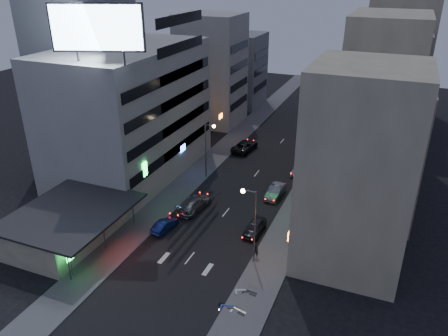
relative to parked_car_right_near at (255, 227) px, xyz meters
The scene contains 29 objects.
ground 12.03m from the parked_car_right_near, 113.16° to the right, with size 180.00×180.00×0.00m, color black.
sidewalk_left 22.84m from the parked_car_right_near, 123.87° to the left, with size 4.00×120.00×0.12m, color #4C4C4F.
sidewalk_right 19.25m from the parked_car_right_near, 80.19° to the left, with size 4.00×120.00×0.12m, color #4C4C4F.
food_court 20.74m from the parked_car_right_near, 154.10° to the right, with size 11.00×13.00×3.88m.
white_building 24.91m from the parked_car_right_near, 157.59° to the left, with size 14.00×24.00×18.00m, color #A8A8A4.
grey_tower 36.76m from the parked_car_right_near, 158.73° to the left, with size 10.00×14.00×34.00m, color slate.
shophouse_near 13.85m from the parked_car_right_near, ahead, with size 10.00×11.00×20.00m, color beige.
shophouse_mid 17.00m from the parked_car_right_near, 45.48° to the left, with size 11.00×12.00×16.00m, color gray.
shophouse_far 28.02m from the parked_car_right_near, 66.78° to the left, with size 10.00×14.00×22.00m, color beige.
far_left_a 40.59m from the parked_car_right_near, 120.78° to the left, with size 11.00×10.00×20.00m, color #A8A8A4.
far_left_b 51.77m from the parked_car_right_near, 113.81° to the left, with size 12.00×10.00×15.00m, color slate.
far_right_a 41.26m from the parked_car_right_near, 74.54° to the left, with size 11.00×12.00×18.00m, color gray.
far_right_b 55.30m from the parked_car_right_near, 77.98° to the left, with size 12.00×12.00×24.00m, color beige.
billboard 27.44m from the parked_car_right_near, behind, with size 9.52×3.75×6.20m.
street_lamp_right_near 6.95m from the parked_car_right_near, 76.82° to the right, with size 1.60×0.44×8.02m.
street_lamp_left 15.95m from the parked_car_right_near, 134.12° to the left, with size 1.60×0.44×8.02m.
street_lamp_right_far 29.35m from the parked_car_right_near, 87.67° to the left, with size 1.60×0.44×8.02m.
parked_car_right_near is the anchor object (origin of this frame).
parked_car_right_mid 9.22m from the parked_car_right_near, 91.58° to the left, with size 1.59×4.57×1.51m, color gray.
parked_car_left 24.33m from the parked_car_right_near, 112.45° to the left, with size 2.69×5.83×1.62m, color #232428.
parked_car_right_far 17.48m from the parked_car_right_near, 87.12° to the left, with size 1.92×4.71×1.37m, color #979A9F.
road_car_blue 10.28m from the parked_car_right_near, 161.12° to the right, with size 1.34×3.85×1.27m, color navy.
road_car_silver 8.91m from the parked_car_right_near, 166.25° to the left, with size 2.32×5.70×1.65m, color #929599.
person 4.66m from the parked_car_right_near, 70.18° to the right, with size 0.58×0.38×1.60m, color black.
scooter_black_a 12.79m from the parked_car_right_near, 74.32° to the right, with size 1.85×0.62×1.13m, color black, non-canonical shape.
scooter_silver_a 12.82m from the parked_car_right_near, 74.32° to the right, with size 1.98×0.66×1.21m, color silver, non-canonical shape.
scooter_blue 12.11m from the parked_car_right_near, 79.63° to the right, with size 1.86×0.62×1.14m, color navy, non-canonical shape.
scooter_black_b 10.27m from the parked_car_right_near, 69.66° to the right, with size 1.90×0.63×1.16m, color black, non-canonical shape.
scooter_silver_b 9.74m from the parked_car_right_near, 74.65° to the right, with size 1.83×0.61×1.12m, color #999BA0, non-canonical shape.
Camera 1 is at (17.39, -29.01, 27.61)m, focal length 35.00 mm.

